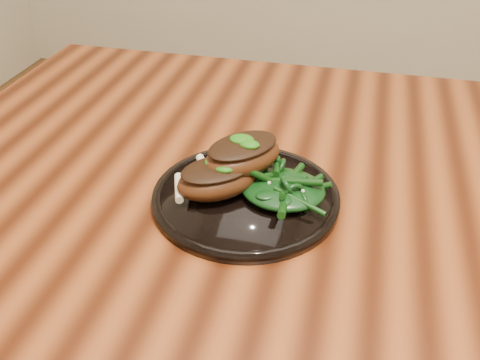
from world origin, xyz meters
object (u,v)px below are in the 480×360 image
object	(u,v)px
lamb_chop_front	(217,178)
greens_heap	(283,185)
desk	(449,241)
plate	(246,197)

from	to	relation	value
lamb_chop_front	greens_heap	world-z (taller)	lamb_chop_front
desk	lamb_chop_front	world-z (taller)	lamb_chop_front
lamb_chop_front	greens_heap	bearing A→B (deg)	9.07
lamb_chop_front	desk	bearing A→B (deg)	16.59
desk	lamb_chop_front	bearing A→B (deg)	-163.41
plate	greens_heap	bearing A→B (deg)	5.19
desk	greens_heap	size ratio (longest dim) A/B	14.72
desk	plate	world-z (taller)	plate
plate	greens_heap	xyz separation A→B (m)	(0.05, 0.00, 0.02)
lamb_chop_front	greens_heap	xyz separation A→B (m)	(0.08, 0.01, -0.01)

